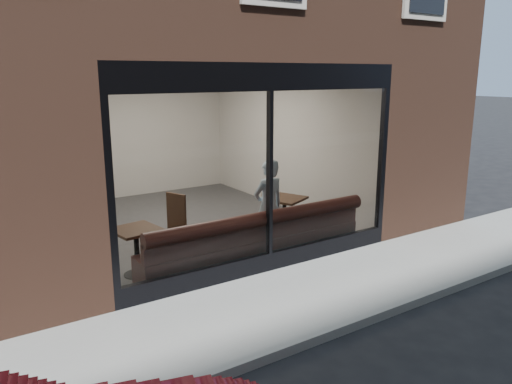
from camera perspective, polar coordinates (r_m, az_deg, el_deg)
ground at (r=6.61m, az=12.08°, el=-14.40°), size 120.00×120.00×0.00m
sidewalk_near at (r=7.26m, az=6.35°, el=-11.47°), size 40.00×2.00×0.01m
kerb_near at (r=6.55m, az=12.43°, el=-14.09°), size 40.00×0.10×0.12m
host_building_pier_right at (r=14.52m, az=0.18°, el=7.69°), size 2.50×12.00×3.20m
host_building_backfill at (r=15.68m, az=-17.75°, el=7.49°), size 5.00×6.00×3.20m
cafe_floor at (r=10.43m, az=-7.86°, el=-3.60°), size 6.00×6.00×0.00m
cafe_ceiling at (r=9.98m, az=-8.46°, el=14.08°), size 6.00×6.00×0.00m
cafe_wall_back at (r=12.83m, az=-13.97°, el=6.54°), size 5.00×0.00×5.00m
cafe_wall_left at (r=9.30m, az=-22.13°, el=3.46°), size 0.00×6.00×6.00m
cafe_wall_right at (r=11.36m, az=3.31°, el=6.07°), size 0.00×6.00×6.00m
storefront_kick at (r=7.97m, az=1.50°, el=-7.94°), size 5.00×0.10×0.30m
storefront_header at (r=7.42m, az=1.64°, el=13.02°), size 5.00×0.10×0.40m
storefront_mullion at (r=7.57m, az=1.57°, el=1.98°), size 0.06×0.10×2.50m
storefront_glass at (r=7.55m, az=1.70°, el=1.94°), size 4.80×0.00×4.80m
banquette at (r=8.25m, az=-0.10°, el=-6.61°), size 4.00×0.55×0.45m
person at (r=8.56m, az=1.44°, el=-1.69°), size 0.62×0.42×1.64m
cafe_table_left at (r=7.79m, az=-13.59°, el=-4.23°), size 0.75×0.75×0.04m
cafe_table_right at (r=9.44m, az=3.29°, el=-0.77°), size 0.90×0.90×0.04m
cafe_chair_left at (r=9.11m, az=-9.79°, el=-4.75°), size 0.57×0.57×0.04m
cafe_chair_right at (r=9.93m, az=0.20°, el=-3.03°), size 0.43×0.43×0.04m
wall_poster at (r=8.18m, az=-20.07°, el=1.64°), size 0.02×0.55×0.73m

